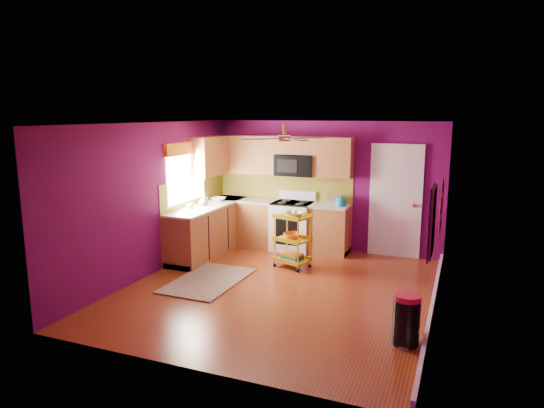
% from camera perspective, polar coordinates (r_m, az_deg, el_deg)
% --- Properties ---
extents(ground, '(5.00, 5.00, 0.00)m').
position_cam_1_polar(ground, '(7.48, 0.82, -10.07)').
color(ground, maroon).
rests_on(ground, ground).
extents(room_envelope, '(4.54, 5.04, 2.52)m').
position_cam_1_polar(room_envelope, '(7.06, 1.06, 2.40)').
color(room_envelope, '#5C0A4A').
rests_on(room_envelope, ground).
extents(lower_cabinets, '(2.81, 2.31, 0.94)m').
position_cam_1_polar(lower_cabinets, '(9.46, -2.83, -2.87)').
color(lower_cabinets, brown).
rests_on(lower_cabinets, ground).
extents(electric_range, '(0.76, 0.66, 1.13)m').
position_cam_1_polar(electric_range, '(9.47, 2.45, -2.54)').
color(electric_range, white).
rests_on(electric_range, ground).
extents(upper_cabinetry, '(2.80, 2.30, 1.26)m').
position_cam_1_polar(upper_cabinetry, '(9.51, -1.44, 5.56)').
color(upper_cabinetry, brown).
rests_on(upper_cabinetry, ground).
extents(left_window, '(0.08, 1.35, 1.08)m').
position_cam_1_polar(left_window, '(8.98, -10.05, 4.69)').
color(left_window, white).
rests_on(left_window, ground).
extents(panel_door, '(0.95, 0.11, 2.15)m').
position_cam_1_polar(panel_door, '(9.21, 14.32, 0.20)').
color(panel_door, white).
rests_on(panel_door, ground).
extents(right_wall_art, '(0.04, 2.74, 1.04)m').
position_cam_1_polar(right_wall_art, '(6.31, 18.92, -0.92)').
color(right_wall_art, black).
rests_on(right_wall_art, ground).
extents(ceiling_fan, '(1.01, 1.01, 0.26)m').
position_cam_1_polar(ceiling_fan, '(7.19, 1.45, 7.82)').
color(ceiling_fan, '#BF8C3F').
rests_on(ceiling_fan, ground).
extents(shag_rug, '(1.00, 1.60, 0.02)m').
position_cam_1_polar(shag_rug, '(7.90, -7.52, -8.91)').
color(shag_rug, black).
rests_on(shag_rug, ground).
extents(rolling_cart, '(0.66, 0.56, 1.02)m').
position_cam_1_polar(rolling_cart, '(8.38, 2.45, -4.00)').
color(rolling_cart, yellow).
rests_on(rolling_cart, ground).
extents(trash_can, '(0.36, 0.37, 0.60)m').
position_cam_1_polar(trash_can, '(5.96, 15.52, -12.95)').
color(trash_can, black).
rests_on(trash_can, ground).
extents(teal_kettle, '(0.18, 0.18, 0.21)m').
position_cam_1_polar(teal_kettle, '(9.08, 8.10, 0.27)').
color(teal_kettle, teal).
rests_on(teal_kettle, lower_cabinets).
extents(toaster, '(0.22, 0.15, 0.18)m').
position_cam_1_polar(toaster, '(9.26, 7.25, 0.53)').
color(toaster, beige).
rests_on(toaster, lower_cabinets).
extents(soap_bottle_a, '(0.09, 0.09, 0.21)m').
position_cam_1_polar(soap_bottle_a, '(9.19, -7.95, 0.52)').
color(soap_bottle_a, '#EA3F72').
rests_on(soap_bottle_a, lower_cabinets).
extents(soap_bottle_b, '(0.14, 0.14, 0.18)m').
position_cam_1_polar(soap_bottle_b, '(9.13, -8.21, 0.35)').
color(soap_bottle_b, white).
rests_on(soap_bottle_b, lower_cabinets).
extents(counter_dish, '(0.27, 0.27, 0.07)m').
position_cam_1_polar(counter_dish, '(9.61, -6.30, 0.58)').
color(counter_dish, white).
rests_on(counter_dish, lower_cabinets).
extents(counter_cup, '(0.12, 0.12, 0.10)m').
position_cam_1_polar(counter_cup, '(8.88, -9.61, -0.24)').
color(counter_cup, white).
rests_on(counter_cup, lower_cabinets).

